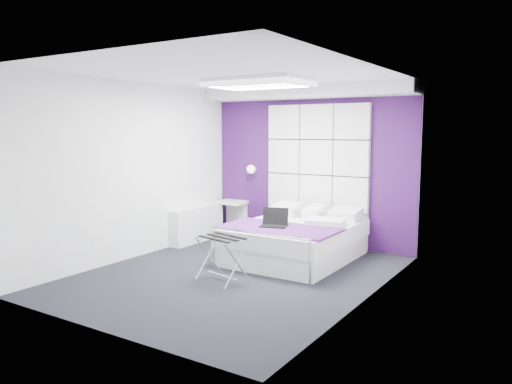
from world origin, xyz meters
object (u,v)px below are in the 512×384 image
bed (295,240)px  nightstand (232,202)px  luggage_rack (223,259)px  radiator (197,224)px  wall_lamp (252,169)px  laptop (276,222)px

bed → nightstand: size_ratio=3.96×
luggage_rack → radiator: bearing=149.5°
radiator → bed: 1.99m
radiator → bed: bed is taller
radiator → wall_lamp: bearing=49.9°
luggage_rack → wall_lamp: bearing=126.7°
luggage_rack → bed: bearing=91.2°
radiator → laptop: 2.01m
luggage_rack → laptop: bearing=91.2°
radiator → bed: size_ratio=0.61×
bed → wall_lamp: bearing=145.9°
bed → nightstand: bed is taller
bed → radiator: bearing=175.7°
wall_lamp → bed: 1.87m
nightstand → radiator: bearing=-108.4°
wall_lamp → nightstand: 0.73m
wall_lamp → bed: (1.34, -0.91, -0.93)m
wall_lamp → laptop: bearing=-46.7°
luggage_rack → laptop: size_ratio=1.56×
bed → laptop: laptop is taller
bed → laptop: 0.54m
wall_lamp → radiator: (-0.64, -0.76, -0.92)m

